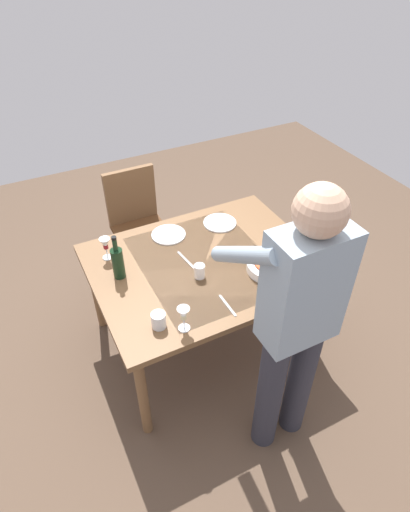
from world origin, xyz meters
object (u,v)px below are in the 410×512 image
object	(u,v)px
chair_near	(137,219)
water_cup_near_left	(159,320)
wine_glass_right	(105,245)
water_cup_near_right	(200,271)
dining_table	(205,270)
wine_bottle	(118,262)
serving_bowl_pasta	(271,265)
wine_glass_left	(184,315)
dinner_plate_far	(220,223)
dinner_plate_near	(169,235)
person_server	(296,319)

from	to	relation	value
chair_near	water_cup_near_left	world-z (taller)	chair_near
wine_glass_right	water_cup_near_right	bearing A→B (deg)	136.16
dining_table	wine_bottle	bearing A→B (deg)	-12.53
water_cup_near_left	serving_bowl_pasta	xyz separation A→B (m)	(-0.78, -0.12, -0.01)
dining_table	wine_glass_right	world-z (taller)	wine_glass_right
wine_glass_left	chair_near	bearing A→B (deg)	-98.63
wine_glass_left	water_cup_near_left	bearing A→B (deg)	-34.18
wine_glass_left	dinner_plate_far	distance (m)	0.99
dining_table	dinner_plate_near	xyz separation A→B (m)	(0.09, -0.36, 0.07)
wine_glass_left	person_server	bearing A→B (deg)	138.18
water_cup_near_left	wine_glass_right	bearing A→B (deg)	-83.57
person_server	dinner_plate_near	xyz separation A→B (m)	(0.16, -1.17, -0.23)
chair_near	water_cup_near_left	bearing A→B (deg)	76.10
person_server	serving_bowl_pasta	bearing A→B (deg)	-114.63
dining_table	chair_near	world-z (taller)	chair_near
serving_bowl_pasta	chair_near	bearing A→B (deg)	-68.33
dining_table	water_cup_near_left	bearing A→B (deg)	38.34
wine_glass_left	water_cup_near_left	distance (m)	0.15
wine_glass_left	serving_bowl_pasta	distance (m)	0.70
dining_table	wine_glass_right	bearing A→B (deg)	-30.83
chair_near	wine_glass_left	bearing A→B (deg)	81.37
wine_glass_left	serving_bowl_pasta	xyz separation A→B (m)	(-0.67, -0.19, -0.07)
chair_near	dinner_plate_near	world-z (taller)	chair_near
dinner_plate_near	serving_bowl_pasta	bearing A→B (deg)	124.85
person_server	wine_glass_right	xyz separation A→B (m)	(0.60, -1.12, -0.13)
wine_glass_right	water_cup_near_left	world-z (taller)	wine_glass_right
dining_table	dinner_plate_far	xyz separation A→B (m)	(-0.28, -0.33, 0.07)
wine_bottle	serving_bowl_pasta	xyz separation A→B (m)	(-0.84, 0.36, -0.08)
person_server	wine_bottle	bearing A→B (deg)	-57.49
person_server	dinner_plate_near	world-z (taller)	person_server
water_cup_near_left	dinner_plate_far	size ratio (longest dim) A/B	0.39
serving_bowl_pasta	wine_bottle	bearing A→B (deg)	-23.01
wine_glass_right	water_cup_near_right	world-z (taller)	wine_glass_right
chair_near	dinner_plate_far	world-z (taller)	chair_near
serving_bowl_pasta	dinner_plate_near	size ratio (longest dim) A/B	1.30
wine_glass_left	water_cup_near_right	distance (m)	0.42
water_cup_near_left	dinner_plate_near	world-z (taller)	water_cup_near_left
water_cup_near_left	wine_bottle	bearing A→B (deg)	-82.65
person_server	dinner_plate_near	size ratio (longest dim) A/B	7.34
dinner_plate_near	wine_glass_right	bearing A→B (deg)	5.88
chair_near	wine_glass_right	world-z (taller)	chair_near
wine_bottle	water_cup_near_right	size ratio (longest dim) A/B	3.33
chair_near	wine_glass_right	size ratio (longest dim) A/B	6.03
wine_glass_right	dinner_plate_near	distance (m)	0.45
wine_bottle	water_cup_near_right	xyz separation A→B (m)	(-0.43, 0.22, -0.07)
water_cup_near_left	dinner_plate_far	xyz separation A→B (m)	(-0.74, -0.69, -0.04)
dinner_plate_near	water_cup_near_right	bearing A→B (deg)	90.43
serving_bowl_pasta	wine_glass_right	bearing A→B (deg)	-33.13
dinner_plate_near	dinner_plate_far	world-z (taller)	same
person_server	serving_bowl_pasta	distance (m)	0.65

